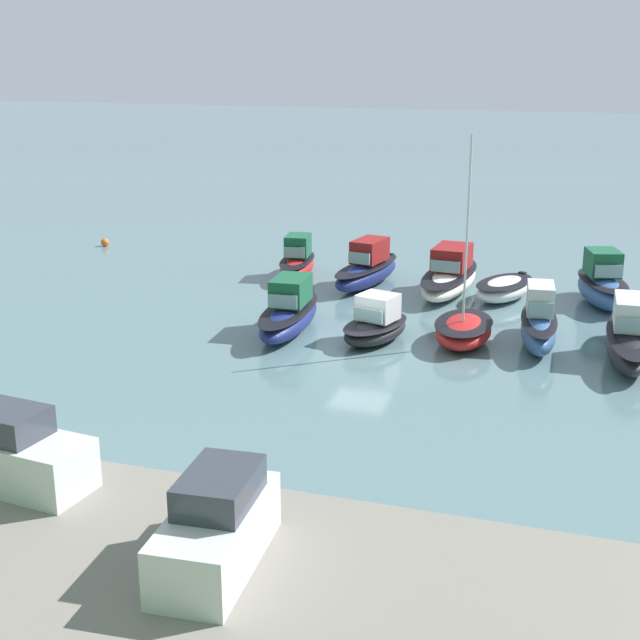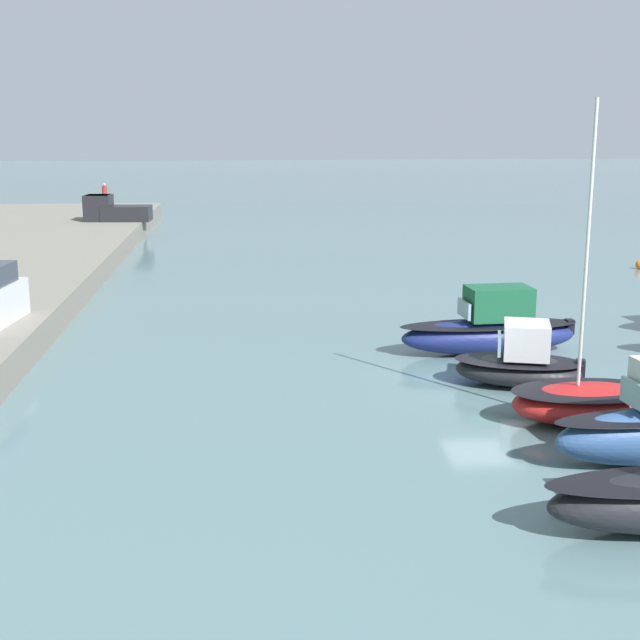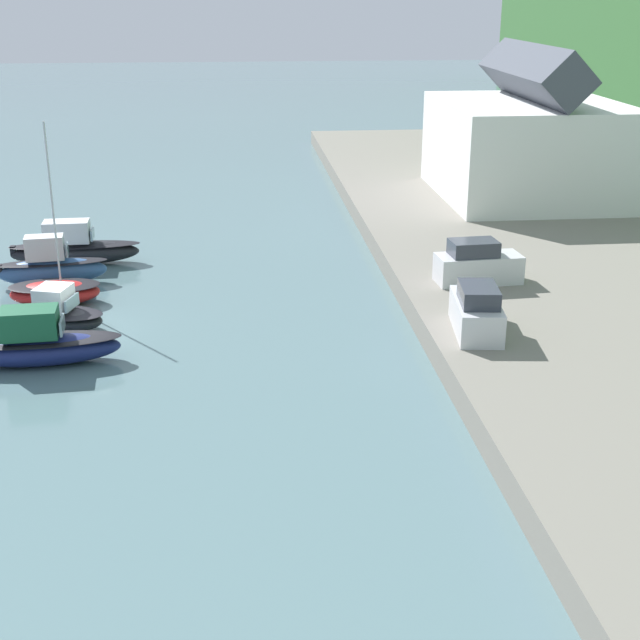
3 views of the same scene
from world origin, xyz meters
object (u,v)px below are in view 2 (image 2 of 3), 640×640
pickup_truck_0 (112,210)px  person_on_quay (105,196)px  moored_boat_2 (588,401)px  moored_boat_4 (490,329)px  mooring_buoy_0 (640,265)px  moored_boat_3 (520,363)px

pickup_truck_0 → person_on_quay: (8.59, 1.81, 0.28)m
moored_boat_2 → moored_boat_4: moored_boat_2 is taller
person_on_quay → moored_boat_2: bearing=-157.3°
moored_boat_4 → mooring_buoy_0: 22.60m
moored_boat_2 → pickup_truck_0: 46.96m
moored_boat_3 → person_on_quay: size_ratio=2.16×
moored_boat_2 → pickup_truck_0: bearing=23.5°
moored_boat_3 → moored_boat_4: (4.11, -0.11, 0.17)m
moored_boat_4 → person_on_quay: 48.08m
moored_boat_3 → pickup_truck_0: pickup_truck_0 is taller
moored_boat_4 → moored_boat_2: bearing=-178.6°
moored_boat_2 → moored_boat_4: size_ratio=1.32×
moored_boat_3 → moored_boat_4: size_ratio=0.67×
moored_boat_3 → moored_boat_2: bearing=-151.9°
moored_boat_3 → moored_boat_4: bearing=13.8°
pickup_truck_0 → person_on_quay: size_ratio=2.26×
person_on_quay → moored_boat_3: bearing=-156.6°
pickup_truck_0 → person_on_quay: bearing=15.4°
pickup_truck_0 → moored_boat_2: bearing=-151.8°
moored_boat_4 → mooring_buoy_0: (17.90, -13.77, -0.65)m
moored_boat_2 → moored_boat_3: size_ratio=1.98×
moored_boat_2 → person_on_quay: (51.26, 21.39, 1.67)m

